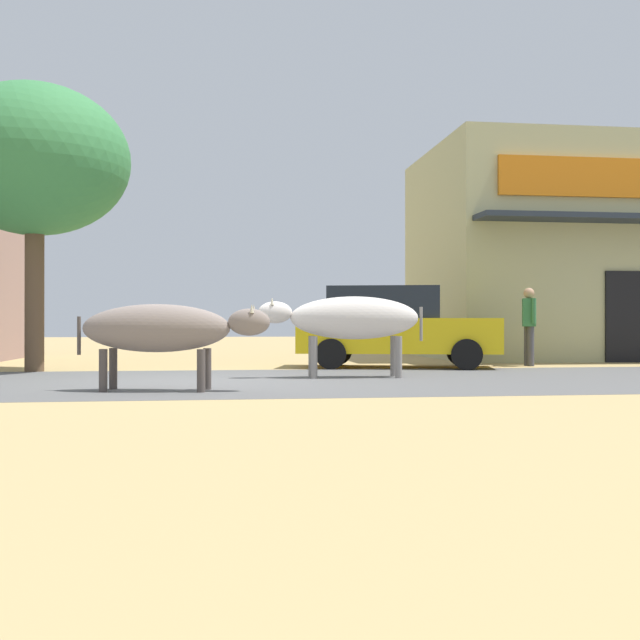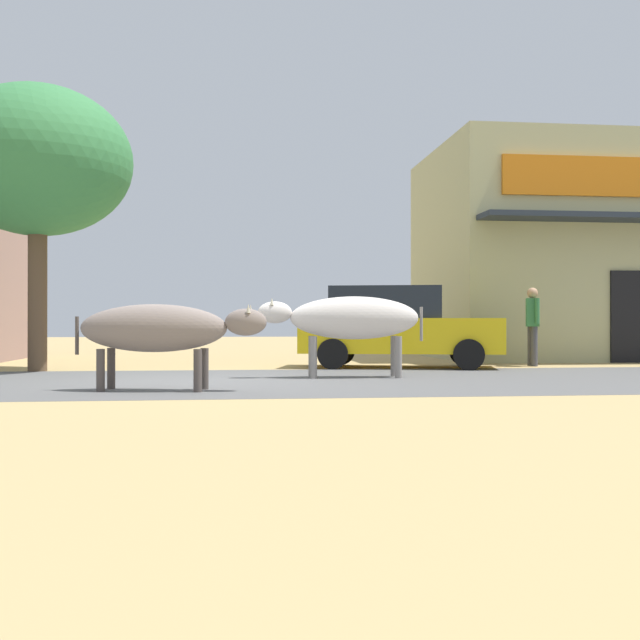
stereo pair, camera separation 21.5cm
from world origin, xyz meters
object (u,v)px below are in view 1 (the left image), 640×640
at_px(roadside_tree, 35,161).
at_px(cow_far_dark, 350,319).
at_px(parked_hatchback_car, 394,326).
at_px(cow_near_brown, 162,329).
at_px(pedestrian_by_shop, 529,320).

distance_m(roadside_tree, cow_far_dark, 6.73).
relative_size(roadside_tree, parked_hatchback_car, 1.25).
bearing_deg(cow_far_dark, parked_hatchback_car, 63.56).
height_order(cow_near_brown, cow_far_dark, cow_far_dark).
bearing_deg(cow_near_brown, cow_far_dark, 36.77).
bearing_deg(cow_near_brown, pedestrian_by_shop, 35.24).
relative_size(parked_hatchback_car, cow_far_dark, 1.56).
bearing_deg(cow_far_dark, pedestrian_by_shop, 34.18).
bearing_deg(cow_near_brown, roadside_tree, 119.91).
bearing_deg(pedestrian_by_shop, parked_hatchback_car, -177.28).
relative_size(cow_far_dark, pedestrian_by_shop, 1.67).
height_order(cow_far_dark, pedestrian_by_shop, pedestrian_by_shop).
relative_size(cow_near_brown, pedestrian_by_shop, 1.56).
bearing_deg(parked_hatchback_car, roadside_tree, -176.56).
relative_size(parked_hatchback_car, pedestrian_by_shop, 2.61).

